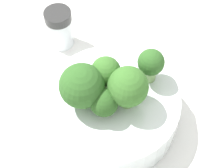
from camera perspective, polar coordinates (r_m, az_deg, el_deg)
ground_plane at (r=0.52m, az=0.00°, el=-5.32°), size 3.00×3.00×0.00m
bowl at (r=0.50m, az=0.00°, el=-3.82°), size 0.18×0.18×0.05m
broccoli_floret_0 at (r=0.46m, az=-0.91°, el=1.69°), size 0.04×0.04×0.06m
broccoli_floret_1 at (r=0.47m, az=5.94°, el=3.07°), size 0.03×0.03×0.05m
broccoli_floret_2 at (r=0.44m, az=-1.22°, el=-2.88°), size 0.04×0.04×0.04m
broccoli_floret_3 at (r=0.44m, az=2.45°, el=-0.51°), size 0.05×0.05×0.06m
broccoli_floret_4 at (r=0.44m, az=-4.60°, el=-0.36°), size 0.06×0.06×0.06m
pepper_shaker at (r=0.58m, az=-7.98°, el=8.47°), size 0.04×0.04×0.07m
almond_crumb_0 at (r=0.60m, az=-8.35°, el=6.32°), size 0.01×0.01×0.01m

